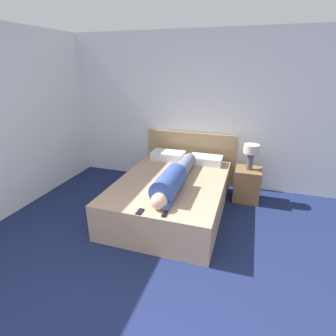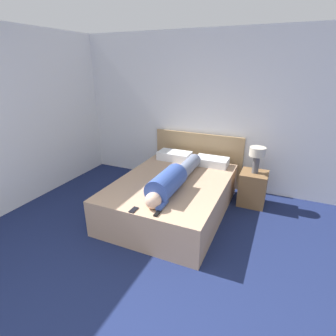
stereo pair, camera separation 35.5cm
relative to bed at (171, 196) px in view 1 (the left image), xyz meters
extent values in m
cube|color=white|center=(0.24, 1.23, 1.05)|extent=(6.13, 0.06, 2.60)
cube|color=tan|center=(0.00, 0.00, 0.00)|extent=(1.50, 2.04, 0.51)
cube|color=tan|center=(0.00, 1.16, 0.22)|extent=(1.62, 0.04, 0.94)
cube|color=brown|center=(1.06, 0.73, 0.01)|extent=(0.40, 0.40, 0.53)
cylinder|color=#4C4C51|center=(1.06, 0.73, 0.41)|extent=(0.10, 0.10, 0.27)
cylinder|color=beige|center=(1.06, 0.73, 0.62)|extent=(0.24, 0.24, 0.13)
sphere|color=#DBB293|center=(0.10, -0.81, 0.35)|extent=(0.20, 0.20, 0.20)
cylinder|color=#334C99|center=(0.10, -0.42, 0.41)|extent=(0.31, 0.66, 0.31)
cylinder|color=slate|center=(0.10, 0.30, 0.36)|extent=(0.20, 0.78, 0.20)
cylinder|color=#334C99|center=(0.20, -0.76, 0.29)|extent=(0.07, 0.22, 0.07)
cube|color=white|center=(-0.32, 0.83, 0.32)|extent=(0.56, 0.31, 0.14)
cube|color=white|center=(0.35, 0.83, 0.32)|extent=(0.53, 0.31, 0.13)
cube|color=black|center=(0.21, -0.90, 0.27)|extent=(0.04, 0.15, 0.02)
cube|color=black|center=(-0.08, -0.95, 0.26)|extent=(0.06, 0.13, 0.01)
camera|label=1|loc=(1.02, -3.30, 1.82)|focal=28.00mm
camera|label=2|loc=(1.35, -3.17, 1.82)|focal=28.00mm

